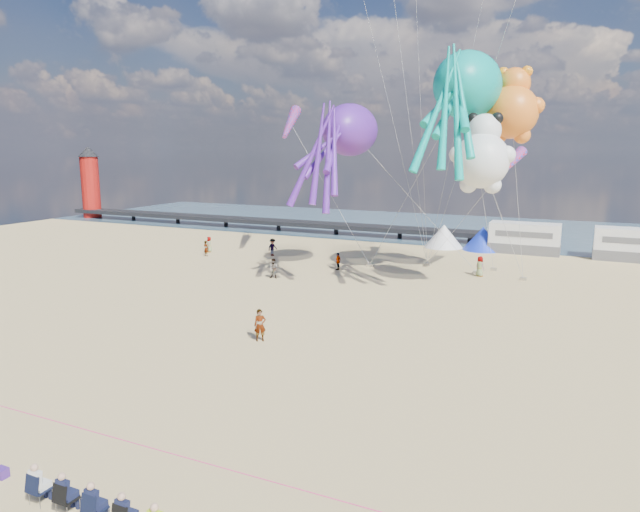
% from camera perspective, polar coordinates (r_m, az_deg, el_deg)
% --- Properties ---
extents(ground, '(120.00, 120.00, 0.00)m').
position_cam_1_polar(ground, '(24.27, -5.15, -14.24)').
color(ground, '#DDC07F').
rests_on(ground, ground).
extents(water, '(120.00, 120.00, 0.00)m').
position_cam_1_polar(water, '(75.50, 16.26, 2.52)').
color(water, '#37566A').
rests_on(water, ground).
extents(pier, '(60.00, 3.00, 0.50)m').
position_cam_1_polar(pier, '(74.73, -6.86, 3.56)').
color(pier, black).
rests_on(pier, ground).
extents(lighthouse, '(2.60, 2.60, 9.00)m').
position_cam_1_polar(lighthouse, '(92.25, -21.96, 6.39)').
color(lighthouse, '#A5140F').
rests_on(lighthouse, ground).
extents(motorhome_0, '(6.60, 2.50, 3.00)m').
position_cam_1_polar(motorhome_0, '(59.84, 19.76, 1.70)').
color(motorhome_0, silver).
rests_on(motorhome_0, ground).
extents(motorhome_1, '(6.60, 2.50, 3.00)m').
position_cam_1_polar(motorhome_1, '(59.77, 28.85, 0.99)').
color(motorhome_1, silver).
rests_on(motorhome_1, ground).
extents(tent_white, '(4.00, 4.00, 2.40)m').
position_cam_1_polar(tent_white, '(61.09, 12.27, 1.98)').
color(tent_white, white).
rests_on(tent_white, ground).
extents(tent_blue, '(4.00, 4.00, 2.40)m').
position_cam_1_polar(tent_blue, '(60.36, 15.97, 1.71)').
color(tent_blue, '#1933CC').
rests_on(tent_blue, ground).
extents(spectator_row, '(6.10, 0.90, 1.30)m').
position_cam_1_polar(spectator_row, '(18.16, -21.52, -21.91)').
color(spectator_row, black).
rests_on(spectator_row, ground).
extents(cooler_purple, '(0.40, 0.30, 0.32)m').
position_cam_1_polar(cooler_purple, '(21.70, -29.24, -18.38)').
color(cooler_purple, '#44217D').
rests_on(cooler_purple, ground).
extents(rope_line, '(34.00, 0.03, 0.03)m').
position_cam_1_polar(rope_line, '(20.59, -12.55, -19.26)').
color(rope_line, '#F2338C').
rests_on(rope_line, ground).
extents(standing_person, '(0.76, 0.71, 1.75)m').
position_cam_1_polar(standing_person, '(31.01, -6.02, -6.89)').
color(standing_person, tan).
rests_on(standing_person, ground).
extents(beachgoer_0, '(0.66, 0.66, 1.55)m').
position_cam_1_polar(beachgoer_0, '(58.01, -11.03, 1.15)').
color(beachgoer_0, '#7F6659').
rests_on(beachgoer_0, ground).
extents(beachgoer_1, '(0.86, 0.64, 1.61)m').
position_cam_1_polar(beachgoer_1, '(45.51, -4.62, -1.26)').
color(beachgoer_1, '#7F6659').
rests_on(beachgoer_1, ground).
extents(beachgoer_2, '(0.85, 0.97, 1.68)m').
position_cam_1_polar(beachgoer_2, '(55.09, -4.76, 0.88)').
color(beachgoer_2, '#7F6659').
rests_on(beachgoer_2, ground).
extents(beachgoer_3, '(0.61, 0.99, 1.49)m').
position_cam_1_polar(beachgoer_3, '(48.54, 1.82, -0.54)').
color(beachgoer_3, '#7F6659').
rests_on(beachgoer_3, ground).
extents(beachgoer_5, '(1.45, 0.74, 1.49)m').
position_cam_1_polar(beachgoer_5, '(55.92, -11.33, 0.75)').
color(beachgoer_5, '#7F6659').
rests_on(beachgoer_5, ground).
extents(beachgoer_6, '(0.72, 0.68, 1.66)m').
position_cam_1_polar(beachgoer_6, '(47.86, 15.70, -1.01)').
color(beachgoer_6, '#7F6659').
rests_on(beachgoer_6, ground).
extents(sandbag_a, '(0.50, 0.35, 0.22)m').
position_cam_1_polar(sandbag_a, '(50.25, 5.00, -0.93)').
color(sandbag_a, gray).
rests_on(sandbag_a, ground).
extents(sandbag_b, '(0.50, 0.35, 0.22)m').
position_cam_1_polar(sandbag_b, '(49.04, 15.36, -1.57)').
color(sandbag_b, gray).
rests_on(sandbag_b, ground).
extents(sandbag_c, '(0.50, 0.35, 0.22)m').
position_cam_1_polar(sandbag_c, '(47.69, 19.64, -2.16)').
color(sandbag_c, gray).
rests_on(sandbag_c, ground).
extents(sandbag_d, '(0.50, 0.35, 0.22)m').
position_cam_1_polar(sandbag_d, '(50.64, 16.96, -1.27)').
color(sandbag_d, gray).
rests_on(sandbag_d, ground).
extents(sandbag_e, '(0.50, 0.35, 0.22)m').
position_cam_1_polar(sandbag_e, '(51.42, 10.69, -0.81)').
color(sandbag_e, gray).
rests_on(sandbag_e, ground).
extents(kite_octopus_teal, '(5.16, 10.18, 11.21)m').
position_cam_1_polar(kite_octopus_teal, '(43.51, 14.54, 16.21)').
color(kite_octopus_teal, '#06A79A').
extents(kite_octopus_purple, '(5.44, 9.63, 10.38)m').
position_cam_1_polar(kite_octopus_purple, '(45.60, 3.03, 12.47)').
color(kite_octopus_purple, '#58209C').
extents(kite_panda, '(4.62, 4.36, 6.41)m').
position_cam_1_polar(kite_panda, '(40.57, 15.85, 9.15)').
color(kite_panda, white).
extents(kite_teddy_orange, '(5.82, 5.66, 6.50)m').
position_cam_1_polar(kite_teddy_orange, '(44.64, 18.62, 13.47)').
color(kite_teddy_orange, orange).
extents(windsock_left, '(3.53, 7.42, 7.48)m').
position_cam_1_polar(windsock_left, '(53.27, -2.97, 13.15)').
color(windsock_left, red).
extents(windsock_mid, '(1.02, 5.19, 5.19)m').
position_cam_1_polar(windsock_mid, '(47.31, 14.67, 14.29)').
color(windsock_mid, red).
extents(windsock_right, '(3.04, 5.41, 5.51)m').
position_cam_1_polar(windsock_right, '(47.05, 17.99, 8.36)').
color(windsock_right, red).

